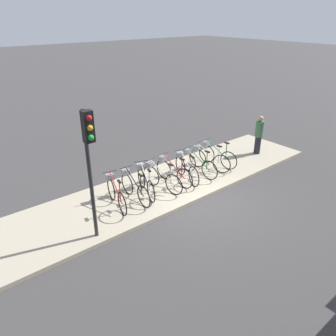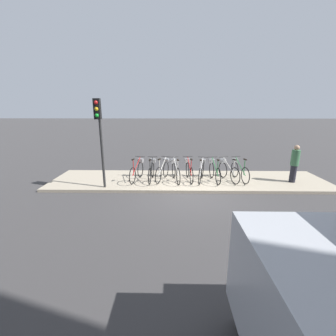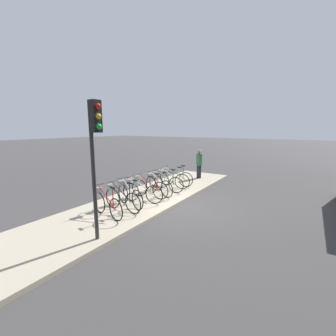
# 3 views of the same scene
# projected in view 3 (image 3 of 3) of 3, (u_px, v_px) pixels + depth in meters

# --- Properties ---
(ground_plane) EXTENTS (120.00, 120.00, 0.00)m
(ground_plane) POSITION_uv_depth(u_px,v_px,m) (177.00, 206.00, 8.66)
(ground_plane) COLOR #423F3F
(sidewalk) EXTENTS (12.33, 2.88, 0.12)m
(sidewalk) POSITION_uv_depth(u_px,v_px,m) (147.00, 199.00, 9.41)
(sidewalk) COLOR #B7A88E
(sidewalk) RESTS_ON ground_plane
(parked_bicycle_0) EXTENTS (0.52, 1.71, 1.07)m
(parked_bicycle_0) POSITION_uv_depth(u_px,v_px,m) (106.00, 202.00, 7.33)
(parked_bicycle_0) COLOR black
(parked_bicycle_0) RESTS_ON sidewalk
(parked_bicycle_1) EXTENTS (0.46, 1.74, 1.07)m
(parked_bicycle_1) POSITION_uv_depth(u_px,v_px,m) (121.00, 198.00, 7.85)
(parked_bicycle_1) COLOR black
(parked_bicycle_1) RESTS_ON sidewalk
(parked_bicycle_2) EXTENTS (0.65, 1.67, 1.07)m
(parked_bicycle_2) POSITION_uv_depth(u_px,v_px,m) (129.00, 194.00, 8.31)
(parked_bicycle_2) COLOR black
(parked_bicycle_2) RESTS_ON sidewalk
(parked_bicycle_3) EXTENTS (0.50, 1.72, 1.07)m
(parked_bicycle_3) POSITION_uv_depth(u_px,v_px,m) (140.00, 191.00, 8.73)
(parked_bicycle_3) COLOR black
(parked_bicycle_3) RESTS_ON sidewalk
(parked_bicycle_4) EXTENTS (0.46, 1.73, 1.07)m
(parked_bicycle_4) POSITION_uv_depth(u_px,v_px,m) (148.00, 187.00, 9.30)
(parked_bicycle_4) COLOR black
(parked_bicycle_4) RESTS_ON sidewalk
(parked_bicycle_5) EXTENTS (0.57, 1.70, 1.07)m
(parked_bicycle_5) POSITION_uv_depth(u_px,v_px,m) (157.00, 184.00, 9.70)
(parked_bicycle_5) COLOR black
(parked_bicycle_5) RESTS_ON sidewalk
(parked_bicycle_6) EXTENTS (0.46, 1.73, 1.07)m
(parked_bicycle_6) POSITION_uv_depth(u_px,v_px,m) (164.00, 182.00, 10.19)
(parked_bicycle_6) COLOR black
(parked_bicycle_6) RESTS_ON sidewalk
(parked_bicycle_7) EXTENTS (0.67, 1.66, 1.07)m
(parked_bicycle_7) POSITION_uv_depth(u_px,v_px,m) (170.00, 179.00, 10.73)
(parked_bicycle_7) COLOR black
(parked_bicycle_7) RESTS_ON sidewalk
(parked_bicycle_8) EXTENTS (0.50, 1.72, 1.07)m
(parked_bicycle_8) POSITION_uv_depth(u_px,v_px,m) (174.00, 177.00, 11.20)
(parked_bicycle_8) COLOR black
(parked_bicycle_8) RESTS_ON sidewalk
(pedestrian) EXTENTS (0.34, 0.34, 1.64)m
(pedestrian) POSITION_uv_depth(u_px,v_px,m) (199.00, 163.00, 12.86)
(pedestrian) COLOR #23232D
(pedestrian) RESTS_ON sidewalk
(traffic_light) EXTENTS (0.24, 0.40, 3.50)m
(traffic_light) POSITION_uv_depth(u_px,v_px,m) (95.00, 142.00, 5.38)
(traffic_light) COLOR #2D2D2D
(traffic_light) RESTS_ON sidewalk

